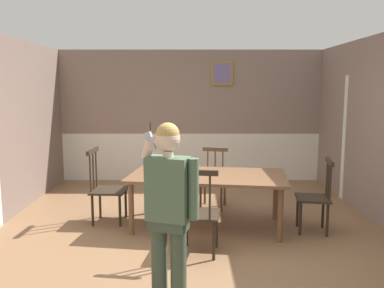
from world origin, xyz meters
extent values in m
plane|color=#846042|center=(0.00, 0.00, 0.00)|extent=(7.54, 7.54, 0.00)
cube|color=gray|center=(0.00, 3.43, 1.80)|extent=(5.35, 0.12, 1.67)
cube|color=silver|center=(0.00, 3.44, 0.48)|extent=(5.35, 0.14, 0.97)
cube|color=silver|center=(0.00, 3.41, 0.97)|extent=(5.35, 0.05, 0.06)
cube|color=olive|center=(0.63, 3.35, 2.18)|extent=(0.43, 0.03, 0.47)
cube|color=slate|center=(0.63, 3.34, 2.18)|extent=(0.35, 0.01, 0.39)
cube|color=white|center=(2.64, 2.02, 1.05)|extent=(0.06, 0.12, 2.10)
cube|color=brown|center=(0.24, 0.60, 0.71)|extent=(2.22, 1.36, 0.04)
cylinder|color=brown|center=(-0.75, 0.29, 0.35)|extent=(0.07, 0.07, 0.69)
cylinder|color=brown|center=(1.12, 0.03, 0.35)|extent=(0.07, 0.07, 0.69)
cylinder|color=brown|center=(-0.63, 1.16, 0.35)|extent=(0.07, 0.07, 0.69)
cylinder|color=brown|center=(1.24, 0.90, 0.35)|extent=(0.07, 0.07, 0.69)
cube|color=#2D2319|center=(-1.14, 0.79, 0.46)|extent=(0.50, 0.50, 0.03)
cube|color=#2D2319|center=(-1.36, 0.80, 1.02)|extent=(0.06, 0.48, 0.06)
cylinder|color=#2D2319|center=(-1.35, 0.94, 0.76)|extent=(0.02, 0.02, 0.58)
cylinder|color=#2D2319|center=(-1.36, 0.80, 0.76)|extent=(0.02, 0.02, 0.58)
cylinder|color=#2D2319|center=(-1.36, 0.66, 0.76)|extent=(0.02, 0.02, 0.58)
cylinder|color=#2D2319|center=(-0.94, 0.97, 0.22)|extent=(0.04, 0.04, 0.44)
cylinder|color=#2D2319|center=(-0.96, 0.59, 0.22)|extent=(0.04, 0.04, 0.44)
cylinder|color=#2D2319|center=(-1.32, 0.99, 0.22)|extent=(0.04, 0.04, 0.44)
cylinder|color=#2D2319|center=(-1.34, 0.61, 0.22)|extent=(0.04, 0.04, 0.44)
cube|color=#2D2319|center=(0.12, -0.28, 0.46)|extent=(0.51, 0.51, 0.03)
cube|color=#2D2319|center=(0.09, -0.49, 0.99)|extent=(0.45, 0.10, 0.06)
cylinder|color=#2D2319|center=(-0.04, -0.47, 0.75)|extent=(0.02, 0.02, 0.55)
cylinder|color=#2D2319|center=(0.09, -0.49, 0.75)|extent=(0.02, 0.02, 0.55)
cylinder|color=#2D2319|center=(0.22, -0.51, 0.75)|extent=(0.02, 0.02, 0.55)
cylinder|color=#2D2319|center=(-0.03, -0.08, 0.22)|extent=(0.04, 0.04, 0.45)
cylinder|color=#2D2319|center=(0.32, -0.13, 0.22)|extent=(0.04, 0.04, 0.45)
cylinder|color=#2D2319|center=(-0.08, -0.44, 0.22)|extent=(0.04, 0.04, 0.45)
cylinder|color=#2D2319|center=(0.27, -0.49, 0.22)|extent=(0.04, 0.04, 0.45)
cube|color=#2D2319|center=(1.62, 0.41, 0.45)|extent=(0.48, 0.48, 0.03)
cube|color=#2D2319|center=(1.81, 0.38, 0.95)|extent=(0.10, 0.42, 0.06)
cylinder|color=#2D2319|center=(1.79, 0.25, 0.72)|extent=(0.02, 0.02, 0.51)
cylinder|color=#2D2319|center=(1.81, 0.38, 0.72)|extent=(0.02, 0.02, 0.51)
cylinder|color=#2D2319|center=(1.83, 0.50, 0.72)|extent=(0.02, 0.02, 0.51)
cylinder|color=#2D2319|center=(1.43, 0.27, 0.22)|extent=(0.04, 0.04, 0.44)
cylinder|color=#2D2319|center=(1.48, 0.60, 0.22)|extent=(0.04, 0.04, 0.44)
cylinder|color=#2D2319|center=(1.76, 0.22, 0.22)|extent=(0.04, 0.04, 0.44)
cylinder|color=#2D2319|center=(1.81, 0.55, 0.22)|extent=(0.04, 0.04, 0.44)
cube|color=#513823|center=(0.36, 1.48, 0.45)|extent=(0.50, 0.50, 0.03)
cube|color=#513823|center=(0.41, 1.66, 0.91)|extent=(0.41, 0.14, 0.06)
cylinder|color=#513823|center=(0.53, 1.63, 0.70)|extent=(0.02, 0.02, 0.47)
cylinder|color=#513823|center=(0.41, 1.66, 0.70)|extent=(0.02, 0.02, 0.47)
cylinder|color=#513823|center=(0.29, 1.69, 0.70)|extent=(0.02, 0.02, 0.47)
cylinder|color=#513823|center=(0.48, 1.28, 0.22)|extent=(0.04, 0.04, 0.44)
cylinder|color=#513823|center=(0.16, 1.36, 0.22)|extent=(0.04, 0.04, 0.44)
cylinder|color=#513823|center=(0.56, 1.60, 0.22)|extent=(0.04, 0.04, 0.44)
cylinder|color=#513823|center=(0.24, 1.68, 0.22)|extent=(0.04, 0.04, 0.44)
cylinder|color=#3A493A|center=(-0.09, -1.42, 0.39)|extent=(0.14, 0.14, 0.77)
cylinder|color=#3A493A|center=(-0.26, -1.36, 0.39)|extent=(0.14, 0.14, 0.77)
cube|color=#3A493A|center=(-0.17, -1.39, 0.74)|extent=(0.37, 0.27, 0.12)
cube|color=#4C664C|center=(-0.17, -1.39, 1.05)|extent=(0.41, 0.30, 0.55)
cylinder|color=#4C664C|center=(0.04, -1.46, 1.06)|extent=(0.09, 0.09, 0.52)
cylinder|color=beige|center=(-0.34, -1.35, 1.38)|extent=(0.16, 0.16, 0.19)
cylinder|color=beige|center=(-0.17, -1.39, 1.35)|extent=(0.09, 0.09, 0.05)
sphere|color=beige|center=(-0.17, -1.39, 1.48)|extent=(0.21, 0.21, 0.21)
sphere|color=tan|center=(-0.17, -1.39, 1.51)|extent=(0.20, 0.20, 0.20)
cube|color=#B7B7BC|center=(-0.32, -1.37, 1.46)|extent=(0.11, 0.07, 0.17)
cylinder|color=black|center=(-0.32, -1.37, 1.58)|extent=(0.01, 0.01, 0.08)
camera|label=1|loc=(0.03, -4.69, 1.90)|focal=37.35mm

